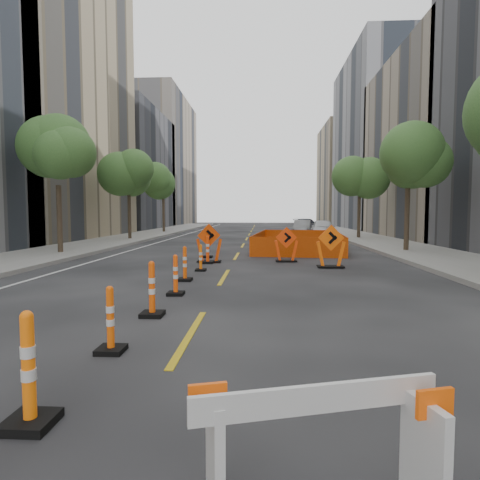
# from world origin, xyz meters

# --- Properties ---
(ground_plane) EXTENTS (140.00, 140.00, 0.00)m
(ground_plane) POSITION_xyz_m (0.00, 0.00, 0.00)
(ground_plane) COLOR black
(sidewalk_left) EXTENTS (4.00, 90.00, 0.15)m
(sidewalk_left) POSITION_xyz_m (-9.00, 12.00, 0.07)
(sidewalk_left) COLOR gray
(sidewalk_left) RESTS_ON ground
(sidewalk_right) EXTENTS (4.00, 90.00, 0.15)m
(sidewalk_right) POSITION_xyz_m (9.00, 12.00, 0.07)
(sidewalk_right) COLOR gray
(sidewalk_right) RESTS_ON ground
(bld_left_c) EXTENTS (12.00, 18.00, 26.00)m
(bld_left_c) POSITION_xyz_m (-17.00, 20.80, 13.00)
(bld_left_c) COLOR tan
(bld_left_c) RESTS_ON ground
(bld_left_d) EXTENTS (12.00, 16.00, 14.00)m
(bld_left_d) POSITION_xyz_m (-17.00, 39.20, 7.00)
(bld_left_d) COLOR #4C4C51
(bld_left_d) RESTS_ON ground
(bld_left_e) EXTENTS (12.00, 20.00, 20.00)m
(bld_left_e) POSITION_xyz_m (-17.00, 55.60, 10.00)
(bld_left_e) COLOR gray
(bld_left_e) RESTS_ON ground
(bld_right_c) EXTENTS (12.00, 16.00, 14.00)m
(bld_right_c) POSITION_xyz_m (17.00, 23.80, 7.00)
(bld_right_c) COLOR gray
(bld_right_c) RESTS_ON ground
(bld_right_d) EXTENTS (12.00, 18.00, 20.00)m
(bld_right_d) POSITION_xyz_m (17.00, 40.20, 10.00)
(bld_right_d) COLOR gray
(bld_right_d) RESTS_ON ground
(bld_right_e) EXTENTS (12.00, 14.00, 16.00)m
(bld_right_e) POSITION_xyz_m (17.00, 58.60, 8.00)
(bld_right_e) COLOR tan
(bld_right_e) RESTS_ON ground
(tree_l_b) EXTENTS (2.80, 2.80, 5.95)m
(tree_l_b) POSITION_xyz_m (-8.40, 10.00, 4.53)
(tree_l_b) COLOR #382B1E
(tree_l_b) RESTS_ON ground
(tree_l_c) EXTENTS (2.80, 2.80, 5.95)m
(tree_l_c) POSITION_xyz_m (-8.40, 20.00, 4.53)
(tree_l_c) COLOR #382B1E
(tree_l_c) RESTS_ON ground
(tree_l_d) EXTENTS (2.80, 2.80, 5.95)m
(tree_l_d) POSITION_xyz_m (-8.40, 30.00, 4.53)
(tree_l_d) COLOR #382B1E
(tree_l_d) RESTS_ON ground
(tree_r_b) EXTENTS (2.80, 2.80, 5.95)m
(tree_r_b) POSITION_xyz_m (8.40, 12.00, 4.53)
(tree_r_b) COLOR #382B1E
(tree_r_b) RESTS_ON ground
(tree_r_c) EXTENTS (2.80, 2.80, 5.95)m
(tree_r_c) POSITION_xyz_m (8.40, 22.00, 4.53)
(tree_r_c) COLOR #382B1E
(tree_r_c) RESTS_ON ground
(channelizer_0) EXTENTS (0.44, 0.44, 1.12)m
(channelizer_0) POSITION_xyz_m (-1.00, -4.89, 0.56)
(channelizer_0) COLOR orange
(channelizer_0) RESTS_ON ground
(channelizer_1) EXTENTS (0.39, 0.39, 0.98)m
(channelizer_1) POSITION_xyz_m (-1.00, -2.86, 0.49)
(channelizer_1) COLOR #E95309
(channelizer_1) RESTS_ON ground
(channelizer_2) EXTENTS (0.43, 0.43, 1.09)m
(channelizer_2) POSITION_xyz_m (-0.95, -0.83, 0.55)
(channelizer_2) COLOR #E94C09
(channelizer_2) RESTS_ON ground
(channelizer_3) EXTENTS (0.40, 0.40, 1.00)m
(channelizer_3) POSITION_xyz_m (-0.93, 1.20, 0.50)
(channelizer_3) COLOR #FA4C0A
(channelizer_3) RESTS_ON ground
(channelizer_4) EXTENTS (0.41, 0.41, 1.03)m
(channelizer_4) POSITION_xyz_m (-1.10, 3.22, 0.52)
(channelizer_4) COLOR #E04C09
(channelizer_4) RESTS_ON ground
(channelizer_5) EXTENTS (0.37, 0.37, 0.93)m
(channelizer_5) POSITION_xyz_m (-0.94, 5.25, 0.46)
(channelizer_5) COLOR #F5600A
(channelizer_5) RESTS_ON ground
(channelizer_6) EXTENTS (0.44, 0.44, 1.12)m
(channelizer_6) POSITION_xyz_m (-0.97, 7.28, 0.56)
(channelizer_6) COLOR #FF420A
(channelizer_6) RESTS_ON ground
(channelizer_7) EXTENTS (0.42, 0.42, 1.08)m
(channelizer_7) POSITION_xyz_m (-1.25, 9.31, 0.54)
(channelizer_7) COLOR #E94009
(channelizer_7) RESTS_ON ground
(chevron_sign_left) EXTENTS (1.21, 0.99, 1.57)m
(chevron_sign_left) POSITION_xyz_m (-0.96, 7.61, 0.79)
(chevron_sign_left) COLOR #D63E09
(chevron_sign_left) RESTS_ON ground
(chevron_sign_center) EXTENTS (1.02, 0.68, 1.44)m
(chevron_sign_center) POSITION_xyz_m (2.18, 7.97, 0.72)
(chevron_sign_center) COLOR #F63D0A
(chevron_sign_center) RESTS_ON ground
(chevron_sign_right) EXTENTS (1.11, 0.73, 1.58)m
(chevron_sign_right) POSITION_xyz_m (3.70, 6.31, 0.79)
(chevron_sign_right) COLOR #FF5C0A
(chevron_sign_right) RESTS_ON ground
(safety_fence) EXTENTS (5.04, 7.77, 0.92)m
(safety_fence) POSITION_xyz_m (3.15, 13.21, 0.46)
(safety_fence) COLOR #FF500D
(safety_fence) RESTS_ON ground
(barricade_board) EXTENTS (1.84, 0.98, 0.89)m
(barricade_board) POSITION_xyz_m (1.58, -5.82, 0.44)
(barricade_board) COLOR white
(barricade_board) RESTS_ON ground
(parked_car_near) EXTENTS (2.09, 4.53, 1.50)m
(parked_car_near) POSITION_xyz_m (5.84, 22.66, 0.75)
(parked_car_near) COLOR silver
(parked_car_near) RESTS_ON ground
(parked_car_mid) EXTENTS (1.99, 4.21, 1.33)m
(parked_car_mid) POSITION_xyz_m (4.73, 27.49, 0.67)
(parked_car_mid) COLOR gray
(parked_car_mid) RESTS_ON ground
(parked_car_far) EXTENTS (2.77, 4.92, 1.35)m
(parked_car_far) POSITION_xyz_m (5.84, 34.44, 0.67)
(parked_car_far) COLOR black
(parked_car_far) RESTS_ON ground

